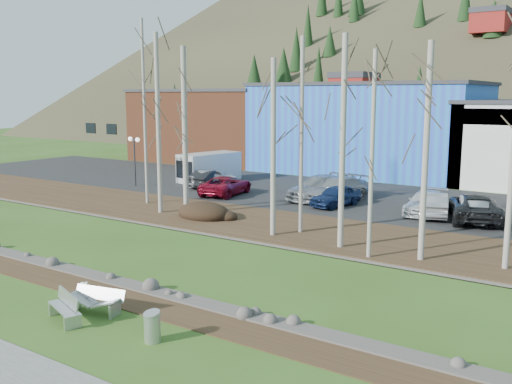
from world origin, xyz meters
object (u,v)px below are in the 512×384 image
Objects in this scene: car_4 at (336,196)px; bench_intact at (66,307)px; car_9 at (474,208)px; litter_bin at (152,328)px; car_7 at (426,203)px; seagull at (84,285)px; van_grey at (207,167)px; car_1 at (208,178)px; car_2 at (226,185)px; car_0 at (211,177)px; car_5 at (433,204)px; car_3 at (319,188)px; car_6 at (475,207)px; car_8 at (336,189)px; bench_damaged at (96,300)px; street_lamp at (134,148)px.

bench_intact is at bearing -76.35° from car_4.
litter_bin is at bearing 62.18° from car_9.
car_7 reaches higher than litter_bin.
van_grey is (-12.60, 23.17, 1.11)m from seagull.
car_2 reaches higher than car_1.
bench_intact is at bearing 137.86° from car_0.
van_grey is (-14.54, 25.48, 0.85)m from bench_intact.
seagull is 0.10× the size of car_5.
car_5 reaches higher than litter_bin.
car_0 is 9.41m from car_3.
car_1 is 0.88× the size of car_7.
seagull is at bearing -111.28° from car_7.
car_6 reaches higher than car_1.
van_grey reaches higher than car_8.
car_3 reaches higher than car_6.
litter_bin is at bearing -22.79° from seagull.
car_0 is at bearing 107.03° from bench_damaged.
seagull is 20.96m from car_8.
car_7 is at bearing -56.34° from car_5.
car_9 is at bearing 19.64° from street_lamp.
car_0 reaches higher than car_5.
van_grey is (-13.59, 3.89, 0.48)m from car_4.
street_lamp is at bearing -13.37° from car_9.
car_6 reaches higher than seagull.
bench_damaged is 25.64m from car_1.
car_3 reaches higher than seagull.
car_7 is at bearing 68.88° from seagull.
bench_intact reaches higher than seagull.
van_grey is (-2.11, 2.15, 0.42)m from car_0.
car_8 is 13.01m from van_grey.
litter_bin is 1.84× the size of seagull.
car_9 is 0.79× the size of van_grey.
car_9 is at bearing 166.97° from car_1.
bench_intact is 0.43× the size of car_0.
car_2 is at bearing 108.33° from seagull.
litter_bin is 0.15× the size of van_grey.
bench_intact is 3.44m from litter_bin.
car_7 is 1.04× the size of car_9.
car_0 is 0.97× the size of car_5.
car_4 is 8.39m from car_9.
car_4 is (-4.36, 21.19, 0.39)m from litter_bin.
car_4 is at bearing -5.46° from van_grey.
car_3 is at bearing 170.75° from car_7.
van_grey is at bearing -179.76° from car_8.
bench_intact is at bearing -72.54° from car_3.
car_7 is (-2.90, 0.38, -0.11)m from car_6.
car_4 reaches higher than bench_intact.
bench_damaged is at bearing 110.44° from car_1.
bench_damaged is at bearing 52.56° from car_6.
street_lamp is 6.29m from van_grey.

